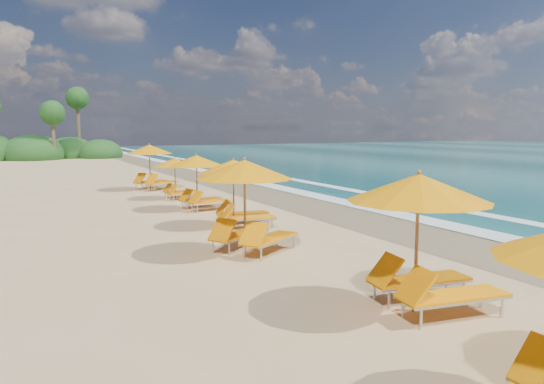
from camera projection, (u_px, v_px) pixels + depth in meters
name	position (u px, v px, depth m)	size (l,w,h in m)	color
ground	(272.00, 226.00, 17.71)	(160.00, 160.00, 0.00)	tan
wet_sand	(364.00, 217.00, 19.53)	(4.00, 160.00, 0.01)	olive
surf_foam	(416.00, 211.00, 20.75)	(4.00, 160.00, 0.01)	white
station_1	(426.00, 232.00, 9.36)	(3.16, 3.00, 2.67)	olive
station_2	(249.00, 199.00, 13.72)	(3.58, 3.58, 2.66)	olive
station_3	(239.00, 188.00, 17.47)	(2.92, 2.80, 2.41)	olive
station_4	(201.00, 178.00, 21.10)	(2.79, 2.65, 2.36)	olive
station_5	(178.00, 175.00, 24.33)	(2.26, 2.11, 2.03)	olive
station_6	(153.00, 164.00, 27.95)	(3.40, 3.40, 2.57)	olive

